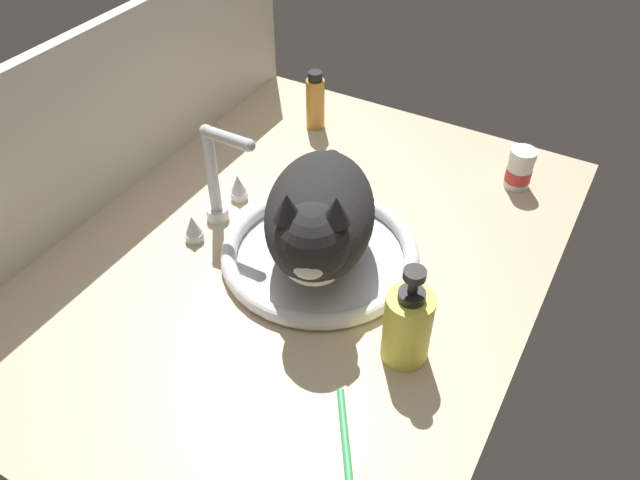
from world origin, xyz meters
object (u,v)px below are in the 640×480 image
object	(u,v)px
pill_bottle	(519,170)
soap_pump_bottle	(407,325)
sink_basin	(320,253)
cat	(319,219)
toothbrush	(347,451)
amber_bottle	(315,102)
faucet	(217,185)

from	to	relation	value
pill_bottle	soap_pump_bottle	size ratio (longest dim) A/B	0.48
sink_basin	pill_bottle	bearing A→B (deg)	-32.29
cat	toothbrush	world-z (taller)	cat
amber_bottle	pill_bottle	xyz separation A→B (cm)	(0.36, -43.66, -2.26)
sink_basin	amber_bottle	distance (cm)	41.41
cat	soap_pump_bottle	world-z (taller)	cat
toothbrush	pill_bottle	bearing A→B (deg)	-1.95
cat	amber_bottle	size ratio (longest dim) A/B	3.05
cat	pill_bottle	distance (cm)	43.97
faucet	soap_pump_bottle	distance (cm)	41.84
cat	soap_pump_bottle	bearing A→B (deg)	-115.84
sink_basin	toothbrush	size ratio (longest dim) A/B	2.19
faucet	soap_pump_bottle	xyz separation A→B (cm)	(-11.39, -40.24, -1.42)
amber_bottle	pill_bottle	distance (cm)	43.72
pill_bottle	sink_basin	bearing A→B (deg)	147.71
cat	pill_bottle	bearing A→B (deg)	-29.82
sink_basin	faucet	bearing A→B (deg)	90.00
faucet	toothbrush	size ratio (longest dim) A/B	1.28
pill_bottle	toothbrush	xyz separation A→B (cm)	(-64.85, 2.20, -3.08)
faucet	pill_bottle	size ratio (longest dim) A/B	2.41
faucet	amber_bottle	size ratio (longest dim) A/B	1.52
soap_pump_bottle	toothbrush	distance (cm)	18.67
cat	amber_bottle	world-z (taller)	cat
sink_basin	cat	distance (cm)	9.43
faucet	amber_bottle	bearing A→B (deg)	1.73
soap_pump_bottle	faucet	bearing A→B (deg)	74.19
pill_bottle	soap_pump_bottle	bearing A→B (deg)	177.14
pill_bottle	toothbrush	size ratio (longest dim) A/B	0.53
pill_bottle	faucet	bearing A→B (deg)	129.93
sink_basin	amber_bottle	bearing A→B (deg)	30.91
faucet	cat	bearing A→B (deg)	-95.62
amber_bottle	cat	bearing A→B (deg)	-149.46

